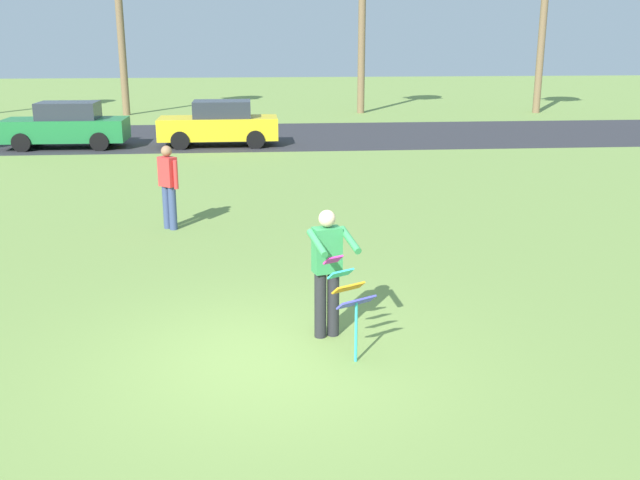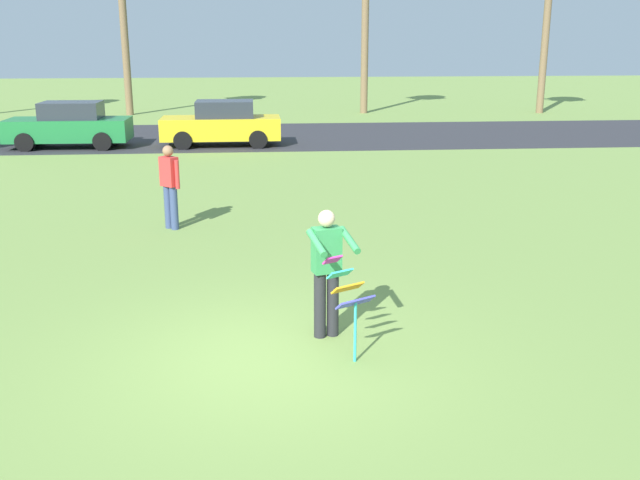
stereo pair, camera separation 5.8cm
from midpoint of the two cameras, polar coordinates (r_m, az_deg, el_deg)
name	(u,v)px [view 1 (the left image)]	position (r m, az deg, el deg)	size (l,w,h in m)	color
ground_plane	(270,359)	(9.19, -4.11, -9.26)	(120.00, 120.00, 0.00)	olive
road_strip	(258,136)	(28.95, -4.98, 8.12)	(120.00, 8.00, 0.01)	#2D2D33
person_kite_flyer	(327,269)	(9.47, 0.41, -2.27)	(0.66, 0.74, 1.73)	#26262B
kite_held	(348,292)	(8.90, 2.06, -4.11)	(0.63, 0.73, 1.25)	#D83399
parked_car_green	(66,126)	(27.27, -19.33, 8.45)	(4.22, 1.86, 1.60)	#1E7238
parked_car_yellow	(219,124)	(26.50, -7.97, 8.98)	(4.21, 1.86, 1.60)	yellow
person_walker_near	(168,185)	(15.17, -11.91, 4.28)	(0.44, 0.42, 1.73)	#384772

